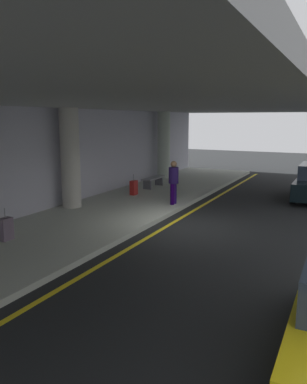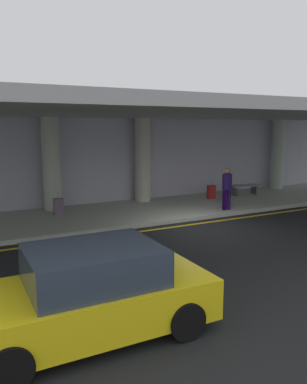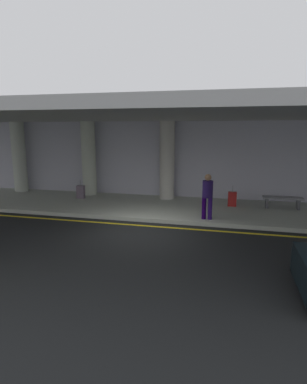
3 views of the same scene
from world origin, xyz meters
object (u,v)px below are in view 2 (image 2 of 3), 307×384
object	(u,v)px
suitcase_upright_primary	(211,192)
support_column_left_mid	(51,164)
car_yellow_taxi	(90,294)
support_column_right_mid	(277,154)
traveler_with_luggage	(227,186)
bench_metal	(245,188)
suitcase_upright_secondary	(58,206)
support_column_center	(143,160)

from	to	relation	value
suitcase_upright_primary	support_column_left_mid	bearing A→B (deg)	-176.36
car_yellow_taxi	support_column_right_mid	bearing A→B (deg)	-147.51
support_column_right_mid	traveler_with_luggage	xyz separation A→B (m)	(-5.86, -3.22, -0.86)
support_column_left_mid	support_column_right_mid	distance (m)	12.00
support_column_right_mid	suitcase_upright_primary	size ratio (longest dim) A/B	4.06
support_column_left_mid	traveler_with_luggage	bearing A→B (deg)	-27.68
traveler_with_luggage	bench_metal	bearing A→B (deg)	-36.11
support_column_right_mid	suitcase_upright_secondary	size ratio (longest dim) A/B	4.06
support_column_center	suitcase_upright_secondary	world-z (taller)	support_column_center
suitcase_upright_primary	bench_metal	world-z (taller)	suitcase_upright_primary
suitcase_upright_secondary	bench_metal	world-z (taller)	suitcase_upright_secondary
car_yellow_taxi	bench_metal	size ratio (longest dim) A/B	2.56
support_column_left_mid	suitcase_upright_secondary	xyz separation A→B (m)	(-0.03, -0.99, -1.51)
support_column_center	suitcase_upright_secondary	distance (m)	4.41
support_column_left_mid	suitcase_upright_secondary	size ratio (longest dim) A/B	4.06
car_yellow_taxi	support_column_left_mid	bearing A→B (deg)	-101.89
car_yellow_taxi	suitcase_upright_primary	size ratio (longest dim) A/B	4.56
support_column_right_mid	suitcase_upright_primary	world-z (taller)	support_column_right_mid
car_yellow_taxi	support_column_center	bearing A→B (deg)	-122.89
suitcase_upright_primary	traveler_with_luggage	bearing A→B (deg)	-100.72
support_column_right_mid	traveler_with_luggage	bearing A→B (deg)	-151.24
support_column_right_mid	bench_metal	xyz separation A→B (m)	(-2.90, -0.83, -1.47)
suitcase_upright_primary	suitcase_upright_secondary	xyz separation A→B (m)	(-7.08, -0.07, 0.00)
support_column_center	suitcase_upright_primary	bearing A→B (deg)	-16.82
support_column_left_mid	bench_metal	world-z (taller)	support_column_left_mid
suitcase_upright_primary	suitcase_upright_secondary	distance (m)	7.08
support_column_left_mid	support_column_right_mid	size ratio (longest dim) A/B	1.00
traveler_with_luggage	suitcase_upright_secondary	bearing A→B (deg)	85.22
support_column_center	bench_metal	bearing A→B (deg)	-9.27
suitcase_upright_secondary	support_column_left_mid	bearing A→B (deg)	100.59
traveler_with_luggage	support_column_right_mid	bearing A→B (deg)	-46.15
support_column_left_mid	traveler_with_luggage	distance (m)	6.98
car_yellow_taxi	traveler_with_luggage	world-z (taller)	traveler_with_luggage
traveler_with_luggage	suitcase_upright_primary	bearing A→B (deg)	-6.73
traveler_with_luggage	support_column_left_mid	bearing A→B (deg)	77.41
support_column_center	bench_metal	world-z (taller)	support_column_center
suitcase_upright_primary	bench_metal	bearing A→B (deg)	13.64
traveler_with_luggage	bench_metal	size ratio (longest dim) A/B	1.05
car_yellow_taxi	bench_metal	bearing A→B (deg)	-143.43
support_column_left_mid	car_yellow_taxi	world-z (taller)	support_column_left_mid
support_column_center	support_column_right_mid	world-z (taller)	same
support_column_center	suitcase_upright_primary	distance (m)	3.53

